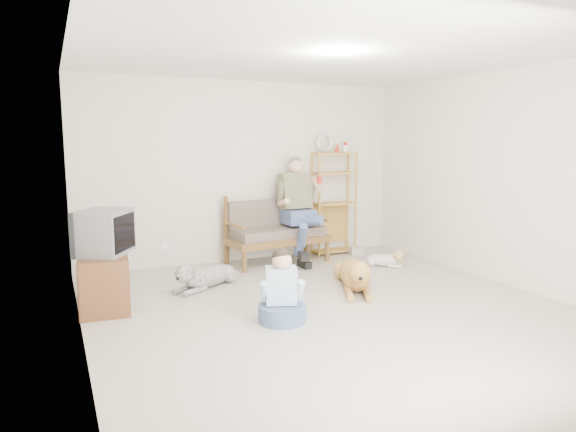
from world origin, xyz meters
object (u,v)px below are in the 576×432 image
tv_stand (104,281)px  etagere (334,202)px  golden_retriever (355,275)px  loveseat (276,230)px

tv_stand → etagere: bearing=25.7°
etagere → tv_stand: size_ratio=2.04×
etagere → golden_retriever: size_ratio=1.41×
etagere → golden_retriever: bearing=-112.3°
etagere → loveseat: bearing=-172.7°
loveseat → tv_stand: size_ratio=1.66×
tv_stand → golden_retriever: tv_stand is taller
loveseat → etagere: size_ratio=0.81×
loveseat → etagere: etagere is taller
loveseat → tv_stand: bearing=-160.4°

